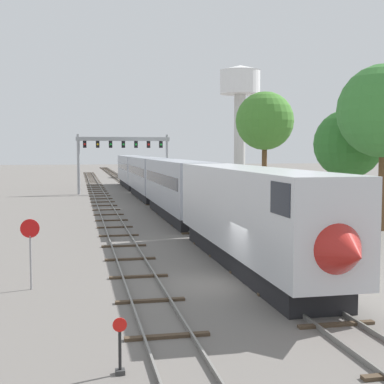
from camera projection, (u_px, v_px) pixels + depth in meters
name	position (u px, v px, depth m)	size (l,w,h in m)	color
ground_plane	(227.00, 285.00, 23.08)	(400.00, 400.00, 0.00)	slate
track_main	(133.00, 188.00, 82.05)	(2.60, 200.00, 0.16)	slate
track_near	(102.00, 200.00, 61.41)	(2.60, 160.00, 0.16)	slate
passenger_train	(160.00, 180.00, 55.24)	(3.04, 78.45, 4.80)	silver
signal_gantry	(123.00, 150.00, 71.19)	(12.10, 0.49, 7.71)	#999BA0
water_tower	(240.00, 90.00, 125.00)	(9.30, 9.30, 24.95)	beige
switch_stand	(120.00, 354.00, 13.79)	(0.36, 0.24, 1.46)	black
stop_sign	(30.00, 244.00, 22.12)	(0.76, 0.08, 2.88)	gray
trackside_tree_left	(384.00, 112.00, 38.01)	(6.50, 6.50, 11.61)	brown
trackside_tree_mid	(348.00, 144.00, 43.11)	(5.43, 5.43, 8.86)	brown
trackside_tree_right	(265.00, 121.00, 59.47)	(6.33, 6.33, 12.00)	brown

